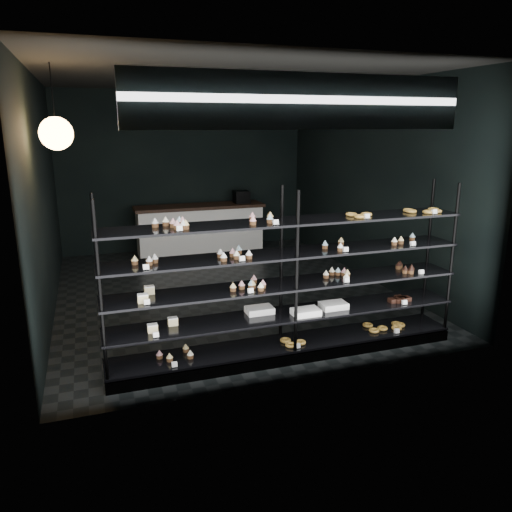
% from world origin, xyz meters
% --- Properties ---
extents(room, '(5.01, 6.01, 3.20)m').
position_xyz_m(room, '(0.00, 0.00, 1.60)').
color(room, black).
rests_on(room, ground).
extents(display_shelf, '(4.00, 0.50, 1.91)m').
position_xyz_m(display_shelf, '(0.05, -2.45, 0.63)').
color(display_shelf, black).
rests_on(display_shelf, room).
extents(signage, '(3.30, 0.05, 0.50)m').
position_xyz_m(signage, '(0.00, -2.93, 2.75)').
color(signage, '#0E2246').
rests_on(signage, room).
extents(pendant_lamp, '(0.36, 0.36, 0.91)m').
position_xyz_m(pendant_lamp, '(-2.20, -1.29, 2.45)').
color(pendant_lamp, black).
rests_on(pendant_lamp, room).
extents(service_counter, '(2.59, 0.65, 1.23)m').
position_xyz_m(service_counter, '(0.19, 2.50, 0.50)').
color(service_counter, white).
rests_on(service_counter, room).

